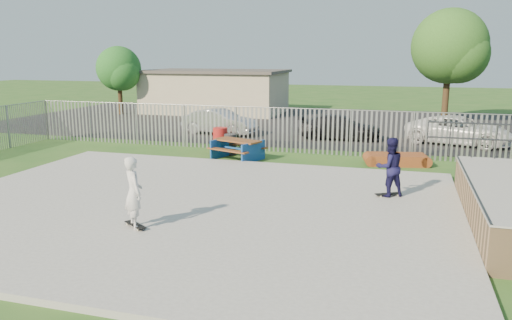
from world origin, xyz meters
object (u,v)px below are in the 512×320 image
(skater_navy, at_px, (390,167))
(funbox, at_px, (396,159))
(car_dark, at_px, (340,127))
(skater_white, at_px, (134,192))
(trash_bin_red, at_px, (220,140))
(tree_mid, at_px, (450,46))
(trash_bin_grey, at_px, (230,144))
(picnic_table, at_px, (238,149))
(tree_left, at_px, (119,69))
(car_silver, at_px, (220,122))
(car_white, at_px, (459,130))

(skater_navy, bearing_deg, funbox, -121.47)
(car_dark, height_order, skater_white, skater_white)
(trash_bin_red, bearing_deg, tree_mid, 51.02)
(trash_bin_grey, relative_size, car_dark, 0.21)
(trash_bin_grey, height_order, skater_white, skater_white)
(trash_bin_grey, relative_size, skater_navy, 0.51)
(picnic_table, xyz_separation_m, tree_left, (-13.38, 12.84, 2.90))
(tree_left, bearing_deg, skater_white, -57.90)
(skater_white, bearing_deg, car_silver, -33.82)
(skater_white, bearing_deg, skater_navy, -98.41)
(car_silver, height_order, tree_left, tree_left)
(funbox, height_order, skater_white, skater_white)
(picnic_table, xyz_separation_m, trash_bin_red, (-1.31, 1.43, 0.12))
(funbox, distance_m, car_white, 6.25)
(car_white, bearing_deg, skater_navy, -178.33)
(picnic_table, relative_size, skater_navy, 1.37)
(car_silver, bearing_deg, trash_bin_red, -150.34)
(tree_left, distance_m, skater_navy, 26.30)
(picnic_table, bearing_deg, tree_left, 156.34)
(picnic_table, relative_size, skater_white, 1.37)
(picnic_table, height_order, funbox, picnic_table)
(trash_bin_grey, relative_size, skater_white, 0.51)
(funbox, relative_size, skater_white, 1.30)
(car_silver, relative_size, skater_white, 2.35)
(picnic_table, distance_m, trash_bin_grey, 1.13)
(tree_mid, bearing_deg, tree_left, -176.28)
(trash_bin_grey, height_order, skater_navy, skater_navy)
(tree_mid, bearing_deg, car_dark, -124.93)
(tree_left, distance_m, tree_mid, 22.58)
(trash_bin_grey, bearing_deg, tree_left, 136.89)
(picnic_table, bearing_deg, trash_bin_grey, 145.28)
(skater_navy, distance_m, skater_white, 7.51)
(trash_bin_red, bearing_deg, skater_navy, -37.84)
(tree_left, relative_size, skater_white, 2.77)
(skater_navy, bearing_deg, car_dark, -105.30)
(skater_white, bearing_deg, car_white, -76.47)
(car_silver, xyz_separation_m, tree_left, (-10.30, 6.77, 2.61))
(car_silver, bearing_deg, tree_mid, -47.20)
(picnic_table, height_order, car_dark, car_dark)
(trash_bin_red, xyz_separation_m, trash_bin_grey, (0.66, -0.50, -0.09))
(picnic_table, distance_m, car_silver, 6.81)
(car_dark, bearing_deg, picnic_table, 146.62)
(trash_bin_grey, height_order, car_dark, car_dark)
(car_silver, bearing_deg, skater_navy, -129.60)
(skater_navy, height_order, skater_white, same)
(picnic_table, relative_size, car_silver, 0.58)
(trash_bin_red, distance_m, skater_white, 10.71)
(skater_white, bearing_deg, tree_mid, -67.11)
(picnic_table, height_order, tree_left, tree_left)
(trash_bin_grey, height_order, tree_left, tree_left)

